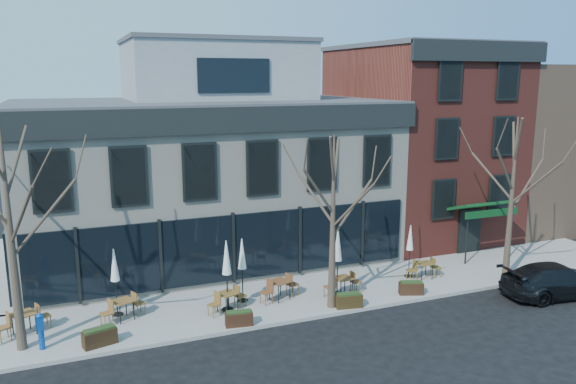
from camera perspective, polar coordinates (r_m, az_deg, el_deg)
name	(u,v)px	position (r m, az deg, el deg)	size (l,w,h in m)	color
ground	(234,287)	(25.85, -5.54, -9.63)	(120.00, 120.00, 0.00)	black
sidewalk_front	(319,293)	(25.00, 3.16, -10.16)	(33.50, 4.70, 0.15)	gray
corner_building	(206,168)	(29.39, -8.36, 2.45)	(18.39, 10.39, 11.10)	beige
red_brick_building	(418,140)	(34.51, 13.06, 5.15)	(8.20, 11.78, 11.18)	maroon
bg_building	(533,142)	(41.79, 23.60, 4.69)	(12.00, 12.00, 10.00)	#8C664C
tree_corner	(11,234)	(20.70, -26.31, -3.87)	(3.93, 3.98, 7.92)	#382B21
tree_mid	(333,220)	(22.24, 4.61, -2.87)	(3.50, 3.55, 7.04)	#382B21
tree_right	(512,197)	(27.32, 21.80, -0.46)	(3.72, 3.77, 7.48)	#382B21
parked_sedan	(557,280)	(27.16, 25.66, -8.08)	(2.03, 4.99, 1.45)	black
call_box	(41,330)	(21.48, -23.83, -12.68)	(0.27, 0.27, 1.35)	#0B3C93
cafe_set_0	(24,321)	(22.96, -25.24, -11.77)	(1.93, 1.18, 1.00)	brown
cafe_set_1	(123,308)	(22.90, -16.41, -11.20)	(1.86, 1.16, 0.97)	brown
cafe_set_2	(227,300)	(22.89, -6.18, -10.81)	(1.82, 1.10, 0.94)	brown
cafe_set_3	(280,288)	(23.87, -0.86, -9.70)	(1.96, 1.06, 1.01)	brown
cafe_set_4	(343,284)	(24.48, 5.60, -9.27)	(1.84, 0.79, 0.95)	brown
cafe_set_5	(424,268)	(27.01, 13.64, -7.55)	(1.76, 0.74, 0.92)	brown
umbrella_0	(115,269)	(22.90, -17.20, -7.46)	(0.43, 0.43, 2.71)	black
umbrella_1	(227,261)	(22.43, -6.26, -7.03)	(0.46, 0.46, 2.90)	black
umbrella_2	(242,257)	(23.31, -4.68, -6.63)	(0.43, 0.43, 2.70)	black
umbrella_3	(338,249)	(23.94, 5.07, -5.75)	(0.47, 0.47, 2.92)	black
umbrella_4	(410,241)	(26.66, 12.30, -4.85)	(0.40, 0.40, 2.49)	black
planter_0	(100,337)	(21.22, -18.59, -13.75)	(1.22, 0.74, 0.64)	black
planter_1	(239,318)	(21.70, -5.01, -12.66)	(1.08, 0.56, 0.58)	#321C10
planter_2	(349,300)	(23.32, 6.19, -10.87)	(1.14, 0.61, 0.61)	#332511
planter_3	(411,288)	(25.07, 12.40, -9.48)	(1.10, 0.74, 0.57)	black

